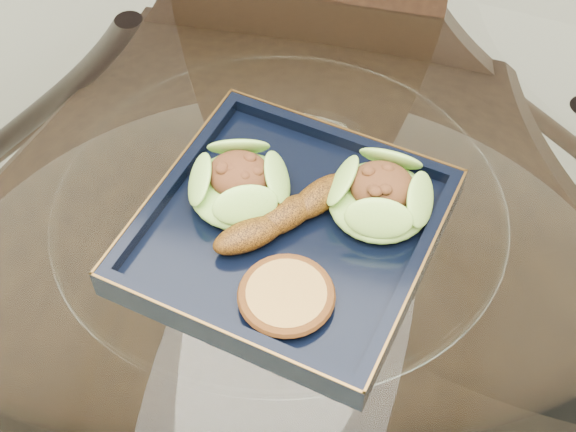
# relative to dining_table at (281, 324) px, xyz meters

# --- Properties ---
(dining_table) EXTENTS (1.13, 1.13, 0.77)m
(dining_table) POSITION_rel_dining_table_xyz_m (0.00, 0.00, 0.00)
(dining_table) COLOR white
(dining_table) RESTS_ON ground
(dining_chair) EXTENTS (0.40, 0.40, 0.89)m
(dining_chair) POSITION_rel_dining_table_xyz_m (-0.08, 0.29, -0.10)
(dining_chair) COLOR #321E10
(dining_chair) RESTS_ON ground
(navy_plate) EXTENTS (0.31, 0.31, 0.02)m
(navy_plate) POSITION_rel_dining_table_xyz_m (0.01, 0.00, 0.17)
(navy_plate) COLOR black
(navy_plate) RESTS_ON dining_table
(lettuce_wrap_left) EXTENTS (0.10, 0.10, 0.04)m
(lettuce_wrap_left) POSITION_rel_dining_table_xyz_m (-0.05, 0.03, 0.20)
(lettuce_wrap_left) COLOR #548E29
(lettuce_wrap_left) RESTS_ON navy_plate
(lettuce_wrap_right) EXTENTS (0.13, 0.13, 0.04)m
(lettuce_wrap_right) POSITION_rel_dining_table_xyz_m (0.09, 0.05, 0.20)
(lettuce_wrap_right) COLOR #63982C
(lettuce_wrap_right) RESTS_ON navy_plate
(roasted_plantain) EXTENTS (0.12, 0.13, 0.03)m
(roasted_plantain) POSITION_rel_dining_table_xyz_m (0.00, 0.01, 0.20)
(roasted_plantain) COLOR #61350A
(roasted_plantain) RESTS_ON navy_plate
(crumb_patty) EXTENTS (0.09, 0.09, 0.01)m
(crumb_patty) POSITION_rel_dining_table_xyz_m (0.03, -0.08, 0.19)
(crumb_patty) COLOR #AB7F39
(crumb_patty) RESTS_ON navy_plate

